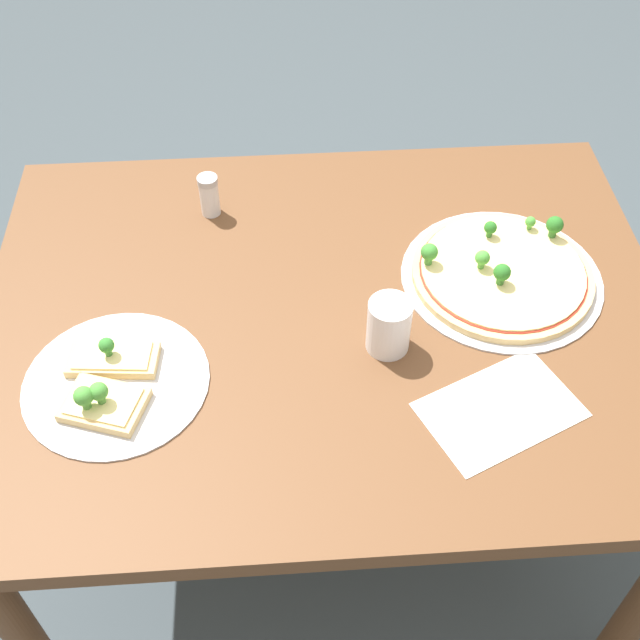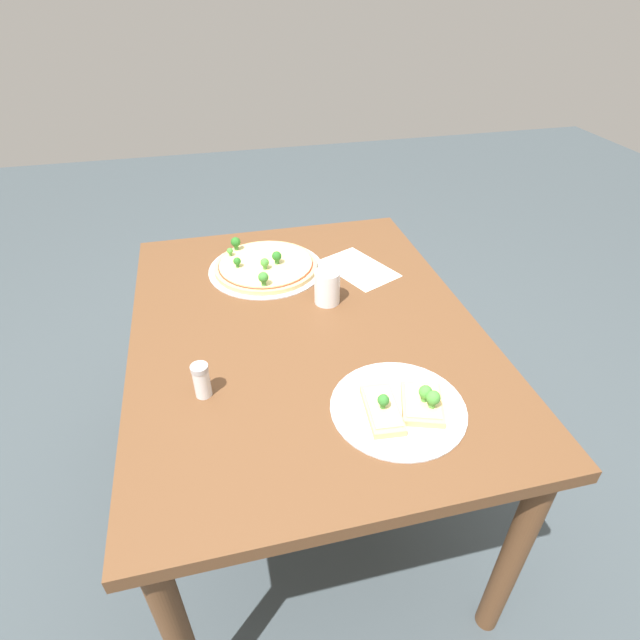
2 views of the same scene
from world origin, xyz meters
TOP-DOWN VIEW (x-y plane):
  - ground_plane at (0.00, 0.00)m, footprint 8.00×8.00m
  - dining_table at (0.00, 0.00)m, footprint 1.22×0.93m
  - pizza_tray_whole at (0.32, 0.06)m, footprint 0.37×0.37m
  - pizza_tray_slice at (-0.36, -0.14)m, footprint 0.30×0.30m
  - drinking_cup at (0.10, -0.09)m, footprint 0.07×0.07m
  - condiment_shaker at (-0.21, 0.28)m, footprint 0.04×0.04m
  - paper_menu at (0.26, -0.23)m, footprint 0.29×0.24m

SIDE VIEW (x-z plane):
  - ground_plane at x=0.00m, z-range 0.00..0.00m
  - dining_table at x=0.00m, z-range 0.28..1.02m
  - paper_menu at x=0.26m, z-range 0.74..0.74m
  - pizza_tray_slice at x=-0.36m, z-range 0.72..0.79m
  - pizza_tray_whole at x=0.32m, z-range 0.72..0.79m
  - condiment_shaker at x=-0.21m, z-range 0.74..0.83m
  - drinking_cup at x=0.10m, z-range 0.74..0.84m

